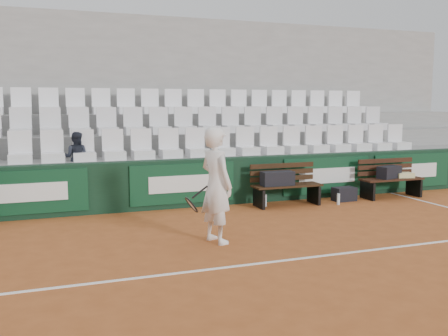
{
  "coord_description": "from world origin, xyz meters",
  "views": [
    {
      "loc": [
        -2.89,
        -5.96,
        2.15
      ],
      "look_at": [
        0.17,
        2.4,
        1.0
      ],
      "focal_mm": 40.0,
      "sensor_mm": 36.0,
      "label": 1
    }
  ],
  "objects_px": {
    "water_bottle_near": "(265,200)",
    "water_bottle_far": "(338,199)",
    "bench_right": "(391,188)",
    "tennis_player": "(216,185)",
    "bench_left": "(287,195)",
    "sports_bag_right": "(389,172)",
    "spectator_c": "(76,135)",
    "sports_bag_left": "(277,178)",
    "sports_bag_ground": "(344,194)"
  },
  "relations": [
    {
      "from": "tennis_player",
      "to": "spectator_c",
      "type": "height_order",
      "value": "spectator_c"
    },
    {
      "from": "bench_right",
      "to": "sports_bag_right",
      "type": "height_order",
      "value": "sports_bag_right"
    },
    {
      "from": "tennis_player",
      "to": "water_bottle_near",
      "type": "bearing_deg",
      "value": 49.95
    },
    {
      "from": "sports_bag_ground",
      "to": "spectator_c",
      "type": "bearing_deg",
      "value": 168.81
    },
    {
      "from": "bench_right",
      "to": "spectator_c",
      "type": "distance_m",
      "value": 7.09
    },
    {
      "from": "bench_left",
      "to": "sports_bag_left",
      "type": "height_order",
      "value": "sports_bag_left"
    },
    {
      "from": "sports_bag_ground",
      "to": "sports_bag_right",
      "type": "bearing_deg",
      "value": 0.03
    },
    {
      "from": "sports_bag_left",
      "to": "water_bottle_near",
      "type": "height_order",
      "value": "sports_bag_left"
    },
    {
      "from": "sports_bag_ground",
      "to": "water_bottle_near",
      "type": "xyz_separation_m",
      "value": [
        -1.91,
        0.05,
        -0.02
      ]
    },
    {
      "from": "bench_right",
      "to": "spectator_c",
      "type": "height_order",
      "value": "spectator_c"
    },
    {
      "from": "water_bottle_far",
      "to": "tennis_player",
      "type": "relative_size",
      "value": 0.13
    },
    {
      "from": "sports_bag_left",
      "to": "sports_bag_right",
      "type": "bearing_deg",
      "value": 0.86
    },
    {
      "from": "water_bottle_near",
      "to": "bench_left",
      "type": "bearing_deg",
      "value": -9.02
    },
    {
      "from": "water_bottle_near",
      "to": "spectator_c",
      "type": "relative_size",
      "value": 0.25
    },
    {
      "from": "bench_right",
      "to": "tennis_player",
      "type": "bearing_deg",
      "value": -156.9
    },
    {
      "from": "water_bottle_far",
      "to": "sports_bag_right",
      "type": "bearing_deg",
      "value": 11.8
    },
    {
      "from": "sports_bag_right",
      "to": "tennis_player",
      "type": "height_order",
      "value": "tennis_player"
    },
    {
      "from": "sports_bag_right",
      "to": "tennis_player",
      "type": "bearing_deg",
      "value": -156.41
    },
    {
      "from": "water_bottle_far",
      "to": "bench_left",
      "type": "bearing_deg",
      "value": 164.49
    },
    {
      "from": "water_bottle_far",
      "to": "spectator_c",
      "type": "xyz_separation_m",
      "value": [
        -5.27,
        1.44,
        1.4
      ]
    },
    {
      "from": "bench_left",
      "to": "sports_bag_left",
      "type": "relative_size",
      "value": 2.19
    },
    {
      "from": "sports_bag_right",
      "to": "sports_bag_ground",
      "type": "distance_m",
      "value": 1.27
    },
    {
      "from": "bench_right",
      "to": "water_bottle_far",
      "type": "distance_m",
      "value": 1.64
    },
    {
      "from": "water_bottle_near",
      "to": "sports_bag_right",
      "type": "bearing_deg",
      "value": -0.93
    },
    {
      "from": "tennis_player",
      "to": "spectator_c",
      "type": "bearing_deg",
      "value": 119.44
    },
    {
      "from": "water_bottle_near",
      "to": "water_bottle_far",
      "type": "height_order",
      "value": "water_bottle_near"
    },
    {
      "from": "bench_right",
      "to": "sports_bag_ground",
      "type": "height_order",
      "value": "bench_right"
    },
    {
      "from": "sports_bag_right",
      "to": "water_bottle_near",
      "type": "xyz_separation_m",
      "value": [
        -3.1,
        0.05,
        -0.46
      ]
    },
    {
      "from": "bench_right",
      "to": "water_bottle_far",
      "type": "bearing_deg",
      "value": -169.53
    },
    {
      "from": "sports_bag_left",
      "to": "sports_bag_right",
      "type": "xyz_separation_m",
      "value": [
        2.87,
        0.04,
        -0.01
      ]
    },
    {
      "from": "bench_left",
      "to": "bench_right",
      "type": "height_order",
      "value": "same"
    },
    {
      "from": "bench_right",
      "to": "sports_bag_left",
      "type": "height_order",
      "value": "sports_bag_left"
    },
    {
      "from": "water_bottle_far",
      "to": "bench_right",
      "type": "bearing_deg",
      "value": 10.47
    },
    {
      "from": "sports_bag_right",
      "to": "water_bottle_near",
      "type": "height_order",
      "value": "sports_bag_right"
    },
    {
      "from": "sports_bag_right",
      "to": "spectator_c",
      "type": "relative_size",
      "value": 0.58
    },
    {
      "from": "tennis_player",
      "to": "sports_bag_ground",
      "type": "bearing_deg",
      "value": 29.87
    },
    {
      "from": "water_bottle_far",
      "to": "spectator_c",
      "type": "bearing_deg",
      "value": 164.75
    },
    {
      "from": "bench_left",
      "to": "sports_bag_right",
      "type": "distance_m",
      "value": 2.66
    },
    {
      "from": "sports_bag_right",
      "to": "tennis_player",
      "type": "relative_size",
      "value": 0.33
    },
    {
      "from": "bench_left",
      "to": "spectator_c",
      "type": "distance_m",
      "value": 4.53
    },
    {
      "from": "tennis_player",
      "to": "bench_right",
      "type": "bearing_deg",
      "value": 23.1
    },
    {
      "from": "bench_left",
      "to": "bench_right",
      "type": "distance_m",
      "value": 2.69
    },
    {
      "from": "sports_bag_left",
      "to": "tennis_player",
      "type": "bearing_deg",
      "value": -134.63
    },
    {
      "from": "water_bottle_near",
      "to": "water_bottle_far",
      "type": "xyz_separation_m",
      "value": [
        1.55,
        -0.37,
        -0.01
      ]
    },
    {
      "from": "bench_right",
      "to": "sports_bag_ground",
      "type": "xyz_separation_m",
      "value": [
        -1.25,
        0.03,
        -0.07
      ]
    },
    {
      "from": "sports_bag_right",
      "to": "water_bottle_far",
      "type": "bearing_deg",
      "value": -168.2
    },
    {
      "from": "bench_left",
      "to": "sports_bag_right",
      "type": "xyz_separation_m",
      "value": [
        2.63,
        0.02,
        0.36
      ]
    },
    {
      "from": "sports_bag_left",
      "to": "sports_bag_ground",
      "type": "distance_m",
      "value": 1.74
    },
    {
      "from": "bench_right",
      "to": "water_bottle_near",
      "type": "distance_m",
      "value": 3.16
    },
    {
      "from": "water_bottle_far",
      "to": "spectator_c",
      "type": "relative_size",
      "value": 0.23
    }
  ]
}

